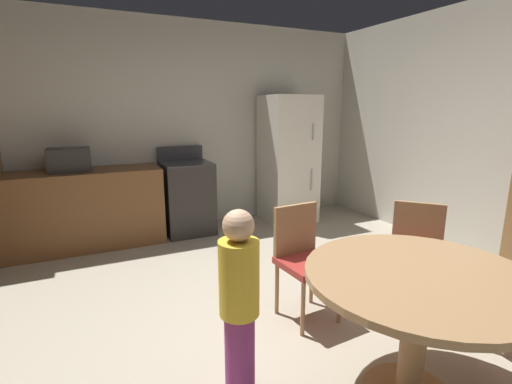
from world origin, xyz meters
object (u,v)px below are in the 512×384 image
at_px(dining_table, 418,300).
at_px(chair_north, 303,254).
at_px(microwave, 69,160).
at_px(chair_northeast, 416,252).
at_px(refrigerator, 288,159).
at_px(oven_range, 187,197).
at_px(person_child, 239,300).

relative_size(dining_table, chair_north, 1.38).
distance_m(microwave, chair_north, 2.87).
distance_m(dining_table, chair_north, 1.01).
height_order(chair_northeast, chair_north, same).
distance_m(microwave, chair_northeast, 3.63).
height_order(refrigerator, dining_table, refrigerator).
height_order(oven_range, chair_northeast, oven_range).
xyz_separation_m(microwave, chair_northeast, (2.41, -2.67, -0.53)).
relative_size(microwave, dining_table, 0.37).
distance_m(chair_north, person_child, 0.95).
distance_m(oven_range, person_child, 2.94).
height_order(refrigerator, chair_northeast, refrigerator).
bearing_deg(dining_table, chair_north, 94.26).
bearing_deg(refrigerator, chair_north, -117.33).
xyz_separation_m(oven_range, chair_north, (0.28, -2.34, 0.03)).
bearing_deg(chair_north, microwave, -150.01).
distance_m(dining_table, person_child, 0.95).
relative_size(oven_range, microwave, 2.50).
height_order(oven_range, microwave, microwave).
bearing_deg(microwave, chair_north, -55.75).
relative_size(oven_range, chair_north, 1.26).
bearing_deg(oven_range, chair_northeast, -67.62).
relative_size(refrigerator, chair_north, 2.02).
bearing_deg(chair_north, person_child, -58.06).
xyz_separation_m(chair_northeast, person_child, (-1.59, -0.23, 0.08)).
bearing_deg(chair_north, dining_table, -0.00).
bearing_deg(microwave, dining_table, -63.49).
bearing_deg(person_child, refrigerator, 83.23).
distance_m(chair_northeast, chair_north, 0.89).
bearing_deg(chair_northeast, person_child, -33.70).
distance_m(refrigerator, chair_north, 2.60).
relative_size(refrigerator, microwave, 4.00).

